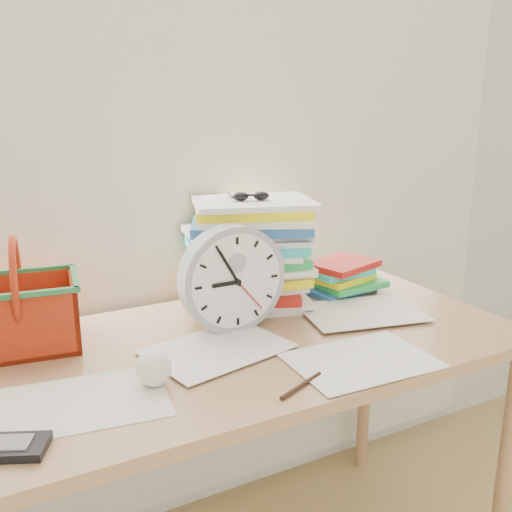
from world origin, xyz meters
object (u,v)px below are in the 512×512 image
desk (241,368)px  clock (232,279)px  basket (18,294)px  book_stack (343,276)px  paper_stack (249,253)px

desk → clock: bearing=80.2°
clock → basket: (-0.49, 0.14, -0.00)m
basket → clock: bearing=-7.9°
book_stack → clock: bearing=-164.8°
paper_stack → book_stack: (0.31, -0.03, -0.10)m
basket → desk: bearing=-15.9°
desk → clock: 0.22m
clock → desk: bearing=-99.8°
desk → paper_stack: 0.35m
basket → book_stack: bearing=6.6°
paper_stack → clock: bearing=-130.2°
desk → basket: bearing=156.3°
clock → paper_stack: bearing=49.8°
desk → book_stack: size_ratio=5.97×
paper_stack → book_stack: size_ratio=1.48×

